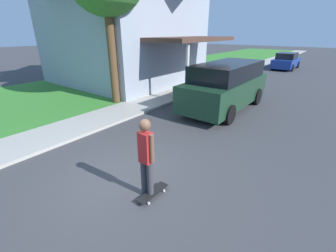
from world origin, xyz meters
TOP-DOWN VIEW (x-y plane):
  - ground_plane at (0.00, 0.00)m, footprint 120.00×120.00m
  - lawn at (-8.00, 6.00)m, footprint 10.00×80.00m
  - sidewalk at (-3.60, 6.00)m, footprint 1.80×80.00m
  - house at (-8.46, 7.98)m, footprint 11.04×8.50m
  - suv_parked at (-0.33, 6.40)m, footprint 2.10×5.17m
  - car_down_street at (-0.92, 21.09)m, footprint 1.84×4.36m
  - skateboarder at (0.93, -0.10)m, footprint 0.41×0.23m
  - skateboard at (1.03, -0.05)m, footprint 0.23×0.80m

SIDE VIEW (x-z plane):
  - ground_plane at x=0.00m, z-range 0.00..0.00m
  - lawn at x=-8.00m, z-range 0.00..0.08m
  - sidewalk at x=-3.60m, z-range 0.00..0.10m
  - skateboard at x=1.03m, z-range 0.03..0.13m
  - car_down_street at x=-0.92m, z-range -0.03..1.43m
  - skateboarder at x=0.93m, z-range 0.10..1.85m
  - suv_parked at x=-0.33m, z-range 0.05..2.07m
  - house at x=-8.46m, z-range 0.27..9.17m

